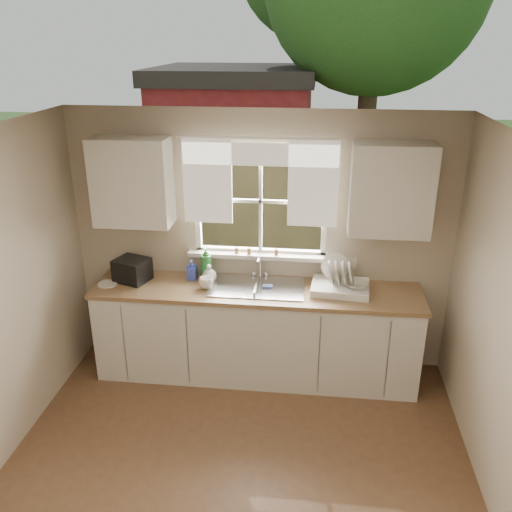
# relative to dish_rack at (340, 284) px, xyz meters

# --- Properties ---
(ground) EXTENTS (4.00, 4.00, 0.00)m
(ground) POSITION_rel_dish_rack_xyz_m (-0.76, -1.73, -0.98)
(ground) COLOR brown
(ground) RESTS_ON ground
(room_walls) EXTENTS (3.62, 4.02, 2.50)m
(room_walls) POSITION_rel_dish_rack_xyz_m (-0.76, -1.80, 0.26)
(room_walls) COLOR beige
(room_walls) RESTS_ON ground
(ceiling) EXTENTS (3.60, 4.00, 0.02)m
(ceiling) POSITION_rel_dish_rack_xyz_m (-0.76, -1.73, 1.52)
(ceiling) COLOR silver
(ceiling) RESTS_ON room_walls
(window) EXTENTS (1.38, 0.16, 1.06)m
(window) POSITION_rel_dish_rack_xyz_m (-0.76, 0.27, 0.51)
(window) COLOR white
(window) RESTS_ON room_walls
(curtains) EXTENTS (1.50, 0.03, 0.81)m
(curtains) POSITION_rel_dish_rack_xyz_m (-0.76, 0.22, 0.96)
(curtains) COLOR white
(curtains) RESTS_ON room_walls
(base_cabinets) EXTENTS (3.00, 0.62, 0.87)m
(base_cabinets) POSITION_rel_dish_rack_xyz_m (-0.76, -0.05, -0.54)
(base_cabinets) COLOR silver
(base_cabinets) RESTS_ON ground
(countertop) EXTENTS (3.04, 0.65, 0.04)m
(countertop) POSITION_rel_dish_rack_xyz_m (-0.76, -0.05, -0.09)
(countertop) COLOR #937149
(countertop) RESTS_ON base_cabinets
(upper_cabinet_left) EXTENTS (0.70, 0.33, 0.80)m
(upper_cabinet_left) POSITION_rel_dish_rack_xyz_m (-1.91, 0.09, 0.87)
(upper_cabinet_left) COLOR silver
(upper_cabinet_left) RESTS_ON room_walls
(upper_cabinet_right) EXTENTS (0.70, 0.33, 0.80)m
(upper_cabinet_right) POSITION_rel_dish_rack_xyz_m (0.39, 0.09, 0.87)
(upper_cabinet_right) COLOR silver
(upper_cabinet_right) RESTS_ON room_walls
(wall_outlet) EXTENTS (0.08, 0.01, 0.12)m
(wall_outlet) POSITION_rel_dish_rack_xyz_m (0.12, 0.25, 0.10)
(wall_outlet) COLOR beige
(wall_outlet) RESTS_ON room_walls
(sill_jars) EXTENTS (0.42, 0.04, 0.06)m
(sill_jars) POSITION_rel_dish_rack_xyz_m (-0.82, 0.21, 0.20)
(sill_jars) COLOR brown
(sill_jars) RESTS_ON window
(backyard) EXTENTS (20.00, 10.00, 6.13)m
(backyard) POSITION_rel_dish_rack_xyz_m (-0.19, 6.68, 2.49)
(backyard) COLOR #335421
(backyard) RESTS_ON ground
(sink) EXTENTS (0.88, 0.52, 0.40)m
(sink) POSITION_rel_dish_rack_xyz_m (-0.76, -0.02, -0.14)
(sink) COLOR #B7B7BC
(sink) RESTS_ON countertop
(dish_rack) EXTENTS (0.54, 0.43, 0.32)m
(dish_rack) POSITION_rel_dish_rack_xyz_m (0.00, 0.00, 0.00)
(dish_rack) COLOR white
(dish_rack) RESTS_ON countertop
(bowl) EXTENTS (0.20, 0.20, 0.05)m
(bowl) POSITION_rel_dish_rack_xyz_m (0.14, -0.05, 0.03)
(bowl) COLOR beige
(bowl) RESTS_ON dish_rack
(soap_bottle_a) EXTENTS (0.13, 0.13, 0.32)m
(soap_bottle_a) POSITION_rel_dish_rack_xyz_m (-1.27, 0.14, 0.10)
(soap_bottle_a) COLOR #2B8336
(soap_bottle_a) RESTS_ON countertop
(soap_bottle_b) EXTENTS (0.09, 0.09, 0.19)m
(soap_bottle_b) POSITION_rel_dish_rack_xyz_m (-1.40, 0.09, 0.03)
(soap_bottle_b) COLOR blue
(soap_bottle_b) RESTS_ON countertop
(soap_bottle_c) EXTENTS (0.14, 0.14, 0.18)m
(soap_bottle_c) POSITION_rel_dish_rack_xyz_m (-1.22, 0.05, 0.02)
(soap_bottle_c) COLOR beige
(soap_bottle_c) RESTS_ON countertop
(saucer) EXTENTS (0.18, 0.18, 0.01)m
(saucer) POSITION_rel_dish_rack_xyz_m (-2.16, -0.12, -0.06)
(saucer) COLOR silver
(saucer) RESTS_ON countertop
(cup) EXTENTS (0.17, 0.17, 0.11)m
(cup) POSITION_rel_dish_rack_xyz_m (-1.22, -0.09, -0.01)
(cup) COLOR white
(cup) RESTS_ON countertop
(black_appliance) EXTENTS (0.36, 0.34, 0.22)m
(black_appliance) POSITION_rel_dish_rack_xyz_m (-1.96, -0.00, 0.04)
(black_appliance) COLOR black
(black_appliance) RESTS_ON countertop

